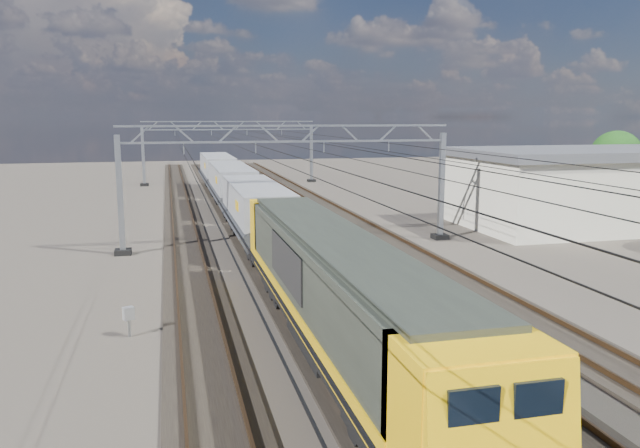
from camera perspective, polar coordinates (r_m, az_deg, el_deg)
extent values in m
plane|color=#2A251F|center=(33.08, -1.33, -3.42)|extent=(160.00, 160.00, 0.00)
cube|color=black|center=(32.35, -11.79, -3.82)|extent=(2.60, 140.00, 0.12)
cube|color=brown|center=(32.30, -13.08, -3.60)|extent=(0.08, 140.00, 0.16)
cube|color=brown|center=(32.34, -10.53, -3.49)|extent=(0.08, 140.00, 0.16)
cube|color=black|center=(32.71, -4.76, -3.50)|extent=(2.60, 140.00, 0.12)
cube|color=brown|center=(32.57, -6.02, -3.29)|extent=(0.08, 140.00, 0.16)
cube|color=brown|center=(32.79, -3.52, -3.16)|extent=(0.08, 140.00, 0.16)
cube|color=black|center=(33.54, 2.01, -3.14)|extent=(2.60, 140.00, 0.12)
cube|color=brown|center=(33.32, 0.82, -2.94)|extent=(0.08, 140.00, 0.16)
cube|color=brown|center=(33.70, 3.19, -2.81)|extent=(0.08, 140.00, 0.16)
cube|color=black|center=(34.81, 8.37, -2.76)|extent=(2.60, 140.00, 0.12)
cube|color=brown|center=(34.52, 7.27, -2.57)|extent=(0.08, 140.00, 0.16)
cube|color=brown|center=(35.05, 9.47, -2.43)|extent=(0.08, 140.00, 0.16)
cube|color=#9298A0|center=(35.81, -17.81, 2.49)|extent=(0.30, 0.30, 6.60)
cube|color=#9298A0|center=(39.29, 11.04, 3.38)|extent=(0.30, 0.30, 6.60)
cube|color=black|center=(36.32, -17.56, -2.45)|extent=(0.90, 0.90, 0.30)
cube|color=black|center=(39.76, 10.90, -1.14)|extent=(0.90, 0.90, 0.30)
cube|color=#9298A0|center=(36.13, -2.76, 8.97)|extent=(19.30, 0.18, 0.12)
cube|color=#9298A0|center=(36.15, -2.74, 7.54)|extent=(19.30, 0.18, 0.12)
cube|color=#9298A0|center=(35.51, -16.16, 7.86)|extent=(1.03, 0.10, 0.94)
cube|color=#9298A0|center=(35.49, -12.30, 8.02)|extent=(1.03, 0.10, 0.94)
cube|color=#9298A0|center=(35.63, -8.44, 8.14)|extent=(1.03, 0.10, 0.94)
cube|color=#9298A0|center=(35.93, -4.63, 8.22)|extent=(1.03, 0.10, 0.94)
cube|color=#9298A0|center=(36.38, -0.90, 8.27)|extent=(1.03, 0.10, 0.94)
cube|color=#9298A0|center=(36.98, 2.73, 8.29)|extent=(1.03, 0.10, 0.94)
cube|color=#9298A0|center=(37.72, 6.23, 8.27)|extent=(1.03, 0.10, 0.94)
cube|color=#9298A0|center=(38.59, 9.58, 8.22)|extent=(1.03, 0.10, 0.94)
cube|color=#9298A0|center=(35.52, -12.35, 6.76)|extent=(0.06, 0.06, 0.65)
cube|color=#9298A0|center=(35.84, -5.90, 6.96)|extent=(0.06, 0.06, 0.65)
cube|color=#9298A0|center=(36.60, 0.36, 7.07)|extent=(0.06, 0.06, 0.65)
cube|color=#9298A0|center=(37.77, 6.30, 7.09)|extent=(0.06, 0.06, 0.65)
cube|color=#9298A0|center=(71.64, -15.86, 5.99)|extent=(0.30, 0.30, 6.60)
cube|color=#9298A0|center=(73.44, -0.80, 6.44)|extent=(0.30, 0.30, 6.60)
cube|color=black|center=(71.89, -15.75, 3.49)|extent=(0.90, 0.90, 0.30)
cube|color=black|center=(73.69, -0.79, 4.00)|extent=(0.90, 0.90, 0.30)
cube|color=#9298A0|center=(71.80, -8.31, 9.26)|extent=(19.30, 0.18, 0.12)
cube|color=#9298A0|center=(71.81, -8.30, 8.54)|extent=(19.30, 0.18, 0.12)
cube|color=#9298A0|center=(71.48, -15.03, 8.67)|extent=(1.03, 0.10, 0.94)
cube|color=#9298A0|center=(71.48, -13.10, 8.75)|extent=(1.03, 0.10, 0.94)
cube|color=#9298A0|center=(71.55, -11.18, 8.82)|extent=(1.03, 0.10, 0.94)
cube|color=#9298A0|center=(71.70, -9.26, 8.88)|extent=(1.03, 0.10, 0.94)
cube|color=#9298A0|center=(71.92, -7.35, 8.92)|extent=(1.03, 0.10, 0.94)
cube|color=#9298A0|center=(72.23, -5.46, 8.96)|extent=(1.03, 0.10, 0.94)
cube|color=#9298A0|center=(72.61, -3.58, 8.99)|extent=(1.03, 0.10, 0.94)
cube|color=#9298A0|center=(73.07, -1.72, 9.01)|extent=(1.03, 0.10, 0.94)
cube|color=#9298A0|center=(71.49, -13.13, 8.13)|extent=(0.06, 0.06, 0.65)
cube|color=#9298A0|center=(71.65, -9.90, 8.24)|extent=(0.06, 0.06, 0.65)
cube|color=#9298A0|center=(72.03, -6.69, 8.32)|extent=(0.06, 0.06, 0.65)
cube|color=#9298A0|center=(72.64, -3.52, 8.38)|extent=(0.06, 0.06, 0.65)
cylinder|color=black|center=(39.53, -12.49, 6.57)|extent=(0.03, 140.00, 0.03)
cylinder|color=black|center=(39.50, -12.52, 7.29)|extent=(0.03, 140.00, 0.03)
cylinder|color=black|center=(39.82, -6.69, 6.75)|extent=(0.03, 140.00, 0.03)
cylinder|color=black|center=(39.79, -6.71, 7.47)|extent=(0.03, 140.00, 0.03)
cylinder|color=black|center=(40.50, -1.03, 6.87)|extent=(0.03, 140.00, 0.03)
cylinder|color=black|center=(40.48, -1.03, 7.57)|extent=(0.03, 140.00, 0.03)
cylinder|color=black|center=(41.56, 4.40, 6.91)|extent=(0.03, 140.00, 0.03)
cylinder|color=black|center=(41.54, 4.41, 7.60)|extent=(0.03, 140.00, 0.03)
cube|color=black|center=(14.33, 8.41, -18.63)|extent=(2.20, 3.60, 0.60)
cube|color=black|center=(26.02, -2.42, -5.38)|extent=(2.20, 3.60, 0.60)
cube|color=black|center=(19.85, 1.30, -9.08)|extent=(2.65, 20.00, 0.25)
cube|color=black|center=(19.98, 1.30, -10.12)|extent=(2.20, 4.50, 0.75)
cube|color=#292E26|center=(19.44, 1.32, -5.12)|extent=(2.65, 17.00, 2.60)
cube|color=yellow|center=(19.43, -2.57, -8.21)|extent=(0.04, 17.00, 0.60)
cube|color=yellow|center=(20.09, 5.05, -7.63)|extent=(0.04, 17.00, 0.60)
cube|color=black|center=(20.01, -3.18, -3.67)|extent=(0.05, 5.00, 1.40)
cube|color=black|center=(20.66, 4.24, -3.25)|extent=(0.05, 5.00, 1.40)
cube|color=#292E26|center=(19.13, 1.33, -1.15)|extent=(2.25, 18.00, 0.15)
cube|color=yellow|center=(11.42, 13.74, -16.44)|extent=(2.65, 1.80, 2.60)
cube|color=yellow|center=(10.46, 16.33, -16.07)|extent=(2.60, 0.46, 1.52)
cube|color=black|center=(10.09, 13.83, -16.31)|extent=(0.85, 0.08, 0.75)
cube|color=black|center=(10.61, 19.30, -15.25)|extent=(0.85, 0.08, 0.75)
cube|color=yellow|center=(28.12, -3.49, -0.48)|extent=(2.65, 1.80, 2.60)
cube|color=yellow|center=(28.96, -3.83, 0.81)|extent=(2.60, 0.46, 1.52)
cube|color=black|center=(28.96, -4.94, 1.00)|extent=(0.85, 0.08, 0.75)
cube|color=black|center=(29.14, -2.80, 1.08)|extent=(0.85, 0.08, 0.75)
cylinder|color=black|center=(29.43, -5.51, -2.83)|extent=(0.36, 0.50, 0.36)
cylinder|color=black|center=(29.71, -2.26, -2.67)|extent=(0.36, 0.50, 0.36)
cylinder|color=white|center=(29.24, -5.01, -1.70)|extent=(0.20, 0.08, 0.20)
cylinder|color=white|center=(29.44, -2.70, -1.60)|extent=(0.20, 0.08, 0.20)
cube|color=black|center=(32.44, -4.75, -2.41)|extent=(2.20, 2.60, 0.55)
cube|color=black|center=(41.20, -6.71, 0.16)|extent=(2.20, 2.60, 0.55)
cube|color=black|center=(36.74, -5.86, -0.42)|extent=(2.40, 13.00, 0.20)
cube|color=gray|center=(36.48, -5.90, 2.24)|extent=(2.80, 12.00, 1.80)
cube|color=#404246|center=(36.55, -7.34, 0.24)|extent=(1.48, 12.00, 1.36)
cube|color=#404246|center=(36.80, -4.40, 0.36)|extent=(1.48, 12.00, 1.36)
cube|color=yellow|center=(33.35, -7.62, 1.67)|extent=(0.04, 1.20, 0.50)
cube|color=black|center=(46.31, -7.51, 1.20)|extent=(2.20, 2.60, 0.55)
cube|color=black|center=(55.18, -8.53, 2.55)|extent=(2.20, 2.60, 0.55)
cube|color=black|center=(50.69, -8.07, 2.33)|extent=(2.40, 13.00, 0.20)
cube|color=gray|center=(50.50, -8.12, 4.27)|extent=(2.80, 12.00, 1.80)
cube|color=#404246|center=(50.55, -9.16, 2.82)|extent=(1.48, 12.00, 1.36)
cube|color=#404246|center=(50.73, -7.02, 2.90)|extent=(1.48, 12.00, 1.36)
cube|color=yellow|center=(47.40, -9.47, 4.00)|extent=(0.04, 1.20, 0.50)
cube|color=black|center=(60.33, -8.99, 3.14)|extent=(2.20, 2.60, 0.55)
cube|color=black|center=(69.25, -9.62, 3.96)|extent=(2.20, 2.60, 0.55)
cube|color=black|center=(64.75, -9.33, 3.90)|extent=(2.40, 13.00, 0.20)
cube|color=gray|center=(64.60, -9.38, 5.42)|extent=(2.80, 12.00, 1.80)
cube|color=#404246|center=(64.64, -10.19, 4.28)|extent=(1.48, 12.00, 1.36)
cube|color=#404246|center=(64.78, -8.51, 4.34)|extent=(1.48, 12.00, 1.36)
cube|color=yellow|center=(61.51, -10.48, 5.26)|extent=(0.04, 1.20, 0.50)
cube|color=#9298A0|center=(22.88, -17.04, -9.10)|extent=(0.10, 0.10, 0.63)
cube|color=#999CA0|center=(22.72, -17.11, -7.82)|extent=(0.43, 0.38, 0.45)
cube|color=silver|center=(47.58, 23.80, 2.72)|extent=(18.00, 10.00, 4.80)
cube|color=#5D5F64|center=(47.37, 24.03, 5.96)|extent=(18.60, 10.60, 0.60)
cylinder|color=#392B1A|center=(58.85, 25.24, 2.96)|extent=(0.70, 0.70, 3.06)
sphere|color=#12390F|center=(58.63, 25.43, 5.63)|extent=(4.28, 4.28, 4.28)
sphere|color=#12390F|center=(58.82, 26.79, 4.94)|extent=(3.06, 3.06, 3.06)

